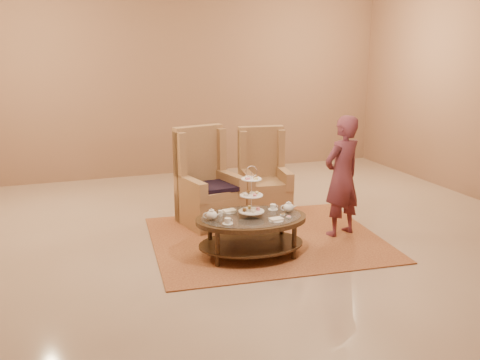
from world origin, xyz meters
name	(u,v)px	position (x,y,z in m)	size (l,w,h in m)	color
ground	(255,246)	(0.00, 0.00, 0.00)	(8.00, 8.00, 0.00)	tan
ceiling	(255,246)	(0.00, 0.00, 0.00)	(8.00, 8.00, 0.02)	white
wall_back	(176,78)	(0.00, 4.00, 1.75)	(8.00, 0.04, 3.50)	#92684F
rug	(266,239)	(0.22, 0.17, 0.01)	(2.97, 2.54, 0.01)	#B0713E
tea_table	(251,224)	(-0.15, -0.26, 0.39)	(1.36, 1.00, 1.06)	black
armchair_left	(207,191)	(-0.30, 1.03, 0.44)	(0.86, 0.87, 1.30)	#9E734A
armchair_right	(263,184)	(0.61, 1.25, 0.41)	(0.74, 0.76, 1.22)	#9E734A
person	(342,177)	(1.16, 0.02, 0.77)	(0.64, 0.52, 1.53)	#5E2832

